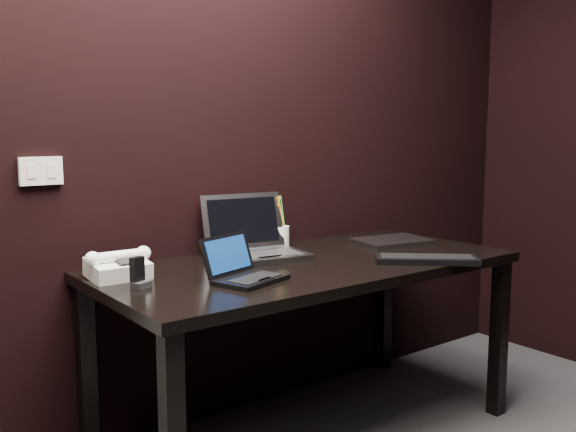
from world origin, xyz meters
TOP-DOWN VIEW (x-y plane):
  - wall_back at (0.00, 1.80)m, footprint 4.00×0.00m
  - wall_switch at (-0.62, 1.79)m, footprint 0.15×0.02m
  - desk at (0.30, 1.40)m, footprint 1.70×0.80m
  - netbook at (-0.09, 1.28)m, footprint 0.30×0.28m
  - silver_laptop at (0.17, 1.59)m, footprint 0.41×0.38m
  - ext_keyboard at (0.66, 1.10)m, footprint 0.39×0.37m
  - closed_laptop at (0.85, 1.47)m, footprint 0.37×0.29m
  - desk_phone at (-0.43, 1.58)m, footprint 0.24×0.19m
  - mobile_phone at (-0.43, 1.41)m, footprint 0.07×0.07m
  - pen_cup at (0.37, 1.70)m, footprint 0.10×0.10m

SIDE VIEW (x-z plane):
  - desk at x=0.30m, z-range 0.29..1.03m
  - closed_laptop at x=0.85m, z-range 0.74..0.76m
  - ext_keyboard at x=0.66m, z-range 0.74..0.77m
  - netbook at x=-0.09m, z-range 0.69..0.85m
  - mobile_phone at x=-0.43m, z-range 0.73..0.83m
  - desk_phone at x=-0.43m, z-range 0.72..0.84m
  - silver_laptop at x=0.17m, z-range 0.66..0.91m
  - pen_cup at x=0.37m, z-range 0.68..0.91m
  - wall_switch at x=-0.62m, z-range 1.07..1.17m
  - wall_back at x=0.00m, z-range -0.70..3.30m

